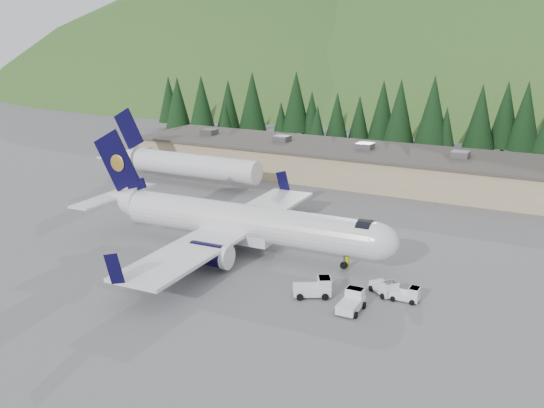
{
  "coord_description": "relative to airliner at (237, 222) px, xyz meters",
  "views": [
    {
      "loc": [
        31.8,
        -53.97,
        23.46
      ],
      "look_at": [
        0.0,
        6.0,
        4.0
      ],
      "focal_mm": 40.0,
      "sensor_mm": 36.0,
      "label": 1
    }
  ],
  "objects": [
    {
      "name": "baggage_tug_b",
      "position": [
        18.06,
        -3.63,
        -2.63
      ],
      "size": [
        3.15,
        2.92,
        1.54
      ],
      "rotation": [
        0.0,
        0.0,
        -0.68
      ],
      "color": "white",
      "rests_on": "ground"
    },
    {
      "name": "airliner",
      "position": [
        0.0,
        0.0,
        0.0
      ],
      "size": [
        37.46,
        35.09,
        12.45
      ],
      "rotation": [
        0.0,
        0.0,
        0.04
      ],
      "color": "white",
      "rests_on": "ground"
    },
    {
      "name": "ground",
      "position": [
        1.1,
        0.04,
        -3.32
      ],
      "size": [
        600.0,
        600.0,
        0.0
      ],
      "primitive_type": "plane",
      "color": "#5D5D62"
    },
    {
      "name": "terminal_building",
      "position": [
        -3.92,
        38.04,
        -0.69
      ],
      "size": [
        71.0,
        17.0,
        6.1
      ],
      "color": "tan",
      "rests_on": "ground"
    },
    {
      "name": "tree_line",
      "position": [
        -2.8,
        61.74,
        4.46
      ],
      "size": [
        114.02,
        18.46,
        14.48
      ],
      "color": "black",
      "rests_on": "ground"
    },
    {
      "name": "second_airliner",
      "position": [
        -23.83,
        22.04,
        0.01
      ],
      "size": [
        27.5,
        11.0,
        10.05
      ],
      "color": "white",
      "rests_on": "ground"
    },
    {
      "name": "baggage_tug_c",
      "position": [
        16.42,
        -8.04,
        -2.54
      ],
      "size": [
        2.0,
        3.27,
        1.74
      ],
      "rotation": [
        0.0,
        0.0,
        1.58
      ],
      "color": "white",
      "rests_on": "ground"
    },
    {
      "name": "baggage_tug_a",
      "position": [
        12.46,
        -6.9,
        -2.5
      ],
      "size": [
        3.81,
        3.22,
        1.82
      ],
      "rotation": [
        0.0,
        0.0,
        0.5
      ],
      "color": "white",
      "rests_on": "ground"
    },
    {
      "name": "baggage_tug_d",
      "position": [
        20.19,
        -3.96,
        -2.69
      ],
      "size": [
        2.67,
        1.66,
        1.4
      ],
      "rotation": [
        0.0,
        0.0,
        0.03
      ],
      "color": "white",
      "rests_on": "ground"
    },
    {
      "name": "ramp_worker",
      "position": [
        12.55,
        0.77,
        -2.5
      ],
      "size": [
        0.71,
        0.67,
        1.63
      ],
      "primitive_type": "imported",
      "rotation": [
        0.0,
        0.0,
        3.79
      ],
      "color": "#E4E107",
      "rests_on": "ground"
    }
  ]
}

